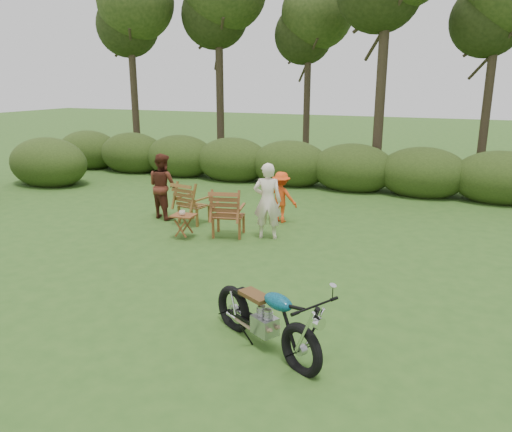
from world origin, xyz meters
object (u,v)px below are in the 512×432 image
at_px(lawn_chair_right, 229,235).
at_px(adult_b, 164,218).
at_px(lawn_chair_left, 194,223).
at_px(adult_a, 267,238).
at_px(side_table, 184,226).
at_px(cup, 182,213).
at_px(motorcycle, 265,347).
at_px(child, 281,222).

bearing_deg(lawn_chair_right, adult_b, -32.17).
relative_size(lawn_chair_left, adult_a, 0.61).
xyz_separation_m(side_table, cup, (-0.01, -0.04, 0.30)).
height_order(motorcycle, lawn_chair_left, motorcycle).
height_order(lawn_chair_left, child, child).
distance_m(motorcycle, child, 5.68).
bearing_deg(cup, lawn_chair_right, 35.61).
xyz_separation_m(lawn_chair_right, side_table, (-0.78, -0.53, 0.25)).
xyz_separation_m(motorcycle, cup, (-3.22, 3.40, 0.56)).
bearing_deg(side_table, adult_a, 23.38).
relative_size(adult_b, child, 1.31).
relative_size(motorcycle, child, 1.57).
relative_size(lawn_chair_right, adult_b, 0.67).
relative_size(lawn_chair_right, adult_a, 0.65).
xyz_separation_m(adult_a, child, (-0.16, 1.26, 0.00)).
bearing_deg(motorcycle, cup, 162.49).
bearing_deg(side_table, lawn_chair_right, 33.91).
distance_m(lawn_chair_left, cup, 1.31).
distance_m(lawn_chair_left, adult_a, 2.02).
height_order(side_table, adult_b, adult_b).
height_order(side_table, adult_a, adult_a).
height_order(cup, child, cup).
xyz_separation_m(cup, child, (1.44, 1.99, -0.56)).
height_order(lawn_chair_right, lawn_chair_left, lawn_chair_right).
relative_size(adult_a, adult_b, 1.03).
relative_size(lawn_chair_right, child, 0.88).
distance_m(motorcycle, lawn_chair_left, 5.78).
bearing_deg(child, cup, 56.72).
distance_m(lawn_chair_right, lawn_chair_left, 1.29).
distance_m(lawn_chair_right, child, 1.57).
bearing_deg(adult_a, lawn_chair_left, -27.52).
distance_m(cup, child, 2.52).
xyz_separation_m(side_table, child, (1.44, 1.95, -0.25)).
xyz_separation_m(lawn_chair_right, adult_a, (0.82, 0.17, 0.00)).
bearing_deg(child, adult_b, 18.18).
relative_size(cup, child, 0.11).
distance_m(lawn_chair_left, side_table, 1.18).
bearing_deg(lawn_chair_left, motorcycle, 137.65).
bearing_deg(side_table, lawn_chair_left, 109.24).
height_order(cup, adult_b, adult_b).
distance_m(lawn_chair_right, adult_a, 0.84).
xyz_separation_m(motorcycle, side_table, (-3.21, 3.44, 0.25)).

